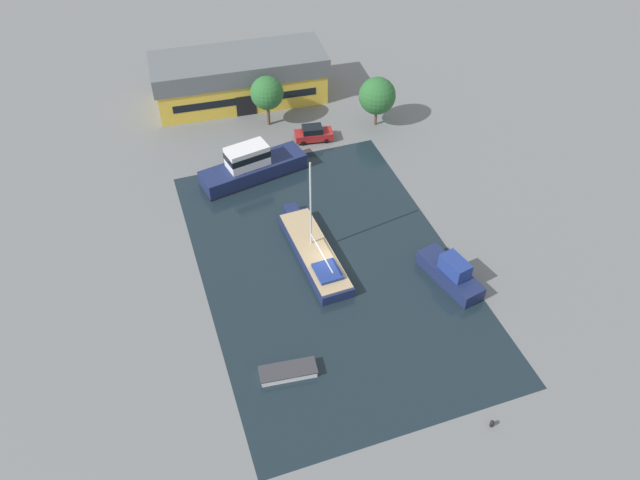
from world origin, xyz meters
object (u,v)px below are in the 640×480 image
at_px(quay_tree_near_building, 267,93).
at_px(small_dinghy, 288,372).
at_px(parked_car, 313,134).
at_px(sailboat_moored, 314,252).
at_px(quay_tree_by_water, 377,96).
at_px(motor_cruiser, 252,166).
at_px(warehouse_building, 240,78).
at_px(cabin_boat, 451,273).

bearing_deg(quay_tree_near_building, small_dinghy, -103.16).
relative_size(quay_tree_near_building, parked_car, 1.35).
bearing_deg(sailboat_moored, quay_tree_near_building, 82.55).
xyz_separation_m(quay_tree_by_water, small_dinghy, (-19.93, -30.28, -3.47)).
xyz_separation_m(parked_car, motor_cruiser, (-8.30, -4.38, 0.52)).
bearing_deg(small_dinghy, quay_tree_near_building, -6.68).
xyz_separation_m(warehouse_building, parked_car, (5.60, -11.47, -2.08)).
height_order(quay_tree_by_water, small_dinghy, quay_tree_by_water).
relative_size(quay_tree_near_building, motor_cruiser, 0.52).
height_order(parked_car, small_dinghy, parked_car).
xyz_separation_m(quay_tree_near_building, parked_car, (3.92, -4.86, -3.26)).
distance_m(motor_cruiser, small_dinghy, 25.41).
xyz_separation_m(quay_tree_near_building, sailboat_moored, (-2.02, -22.76, -3.56)).
relative_size(quay_tree_by_water, small_dinghy, 1.29).
height_order(quay_tree_near_building, cabin_boat, quay_tree_near_building).
xyz_separation_m(warehouse_building, cabin_boat, (10.05, -36.19, -1.97)).
height_order(parked_car, motor_cruiser, motor_cruiser).
bearing_deg(motor_cruiser, sailboat_moored, 178.51).
distance_m(quay_tree_near_building, small_dinghy, 35.50).
xyz_separation_m(warehouse_building, motor_cruiser, (-2.70, -15.85, -1.56)).
xyz_separation_m(sailboat_moored, small_dinghy, (-6.02, -11.60, -0.26)).
bearing_deg(parked_car, sailboat_moored, -9.34).
bearing_deg(cabin_boat, warehouse_building, 93.08).
distance_m(sailboat_moored, motor_cruiser, 13.75).
relative_size(quay_tree_near_building, cabin_boat, 0.86).
bearing_deg(quay_tree_near_building, warehouse_building, 104.23).
bearing_deg(small_dinghy, quay_tree_by_water, -26.87).
bearing_deg(small_dinghy, cabin_boat, -67.26).
relative_size(warehouse_building, small_dinghy, 4.62).
bearing_deg(quay_tree_near_building, sailboat_moored, -95.06).
relative_size(warehouse_building, cabin_boat, 3.00).
bearing_deg(parked_car, quay_tree_by_water, 104.52).
bearing_deg(quay_tree_by_water, parked_car, -174.50).
height_order(quay_tree_by_water, motor_cruiser, quay_tree_by_water).
height_order(warehouse_building, quay_tree_near_building, quay_tree_near_building).
bearing_deg(small_dinghy, warehouse_building, -2.34).
bearing_deg(small_dinghy, sailboat_moored, -20.94).
bearing_deg(quay_tree_by_water, warehouse_building, 141.74).
height_order(quay_tree_by_water, cabin_boat, quay_tree_by_water).
bearing_deg(small_dinghy, motor_cruiser, -1.80).
height_order(motor_cruiser, cabin_boat, motor_cruiser).
xyz_separation_m(warehouse_building, sailboat_moored, (-0.34, -29.37, -2.38)).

